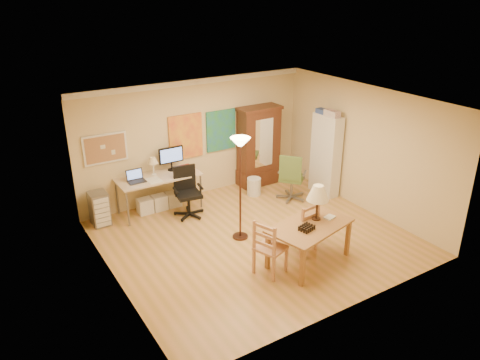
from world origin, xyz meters
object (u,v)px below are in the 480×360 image
computer_desk (160,189)px  office_chair_green (291,187)px  office_chair_black (188,203)px  bookshelf (326,155)px  armoire (259,151)px  dining_table (313,215)px

computer_desk → office_chair_green: 2.95m
office_chair_black → bookshelf: size_ratio=0.57×
computer_desk → armoire: (2.61, 0.08, 0.35)m
office_chair_black → office_chair_green: (2.34, -0.53, 0.01)m
dining_table → office_chair_green: dining_table is taller
dining_table → office_chair_green: 2.58m
dining_table → office_chair_green: (1.24, 2.19, -0.58)m
office_chair_black → bookshelf: (3.22, -0.64, 0.65)m
bookshelf → armoire: bearing=127.8°
dining_table → armoire: armoire is taller
office_chair_green → bookshelf: 1.09m
office_chair_green → office_chair_black: bearing=167.3°
computer_desk → office_chair_black: computer_desk is taller
computer_desk → armoire: size_ratio=0.92×
computer_desk → bookshelf: bearing=-18.4°
dining_table → office_chair_black: 2.99m
dining_table → office_chair_black: size_ratio=1.53×
computer_desk → office_chair_green: bearing=-21.9°
office_chair_black → armoire: bearing=16.2°
bookshelf → office_chair_black: bearing=168.8°
office_chair_green → bookshelf: (0.88, -0.11, 0.64)m
office_chair_black → armoire: (2.23, 0.65, 0.56)m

